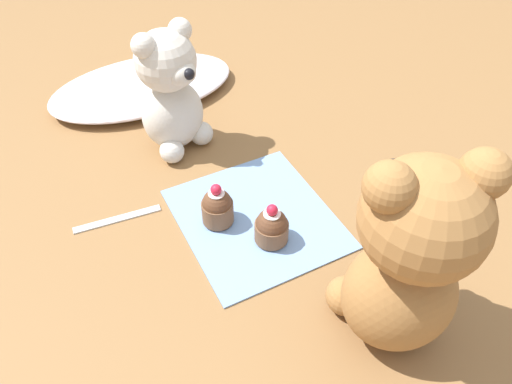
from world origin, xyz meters
The scene contains 8 objects.
ground_plane centered at (0.00, 0.00, 0.00)m, with size 4.00×4.00×0.00m, color olive.
knitted_placemat centered at (0.00, 0.00, 0.00)m, with size 0.21×0.24×0.01m, color #7A9ED1.
tulle_cloth centered at (-0.04, 0.40, 0.02)m, with size 0.36×0.21×0.04m, color silver.
teddy_bear_cream centered at (-0.04, 0.22, 0.10)m, with size 0.13×0.12×0.21m.
teddy_bear_tan centered at (0.06, -0.23, 0.14)m, with size 0.15×0.15×0.27m.
cupcake_near_cream_bear centered at (-0.05, 0.02, 0.03)m, with size 0.05×0.05×0.07m.
cupcake_near_tan_bear centered at (0.00, -0.05, 0.03)m, with size 0.05×0.05×0.06m.
teaspoon centered at (-0.18, 0.09, 0.00)m, with size 0.13×0.01×0.01m, color silver.
Camera 1 is at (-0.23, -0.45, 0.54)m, focal length 35.00 mm.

